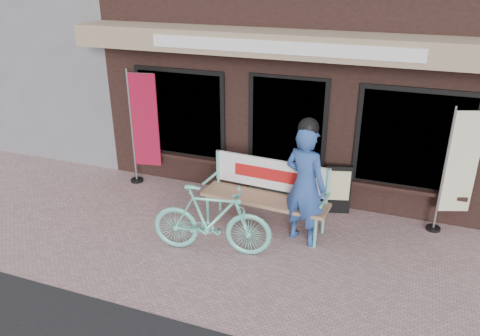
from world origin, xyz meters
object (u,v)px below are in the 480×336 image
at_px(bench, 267,189).
at_px(nobori_cream, 458,169).
at_px(nobori_red, 143,126).
at_px(person, 305,183).
at_px(bicycle, 212,220).
at_px(menu_stand, 338,189).

height_order(bench, nobori_cream, nobori_cream).
bearing_deg(nobori_red, bench, -26.51).
xyz_separation_m(person, nobori_red, (-3.25, 0.97, 0.17)).
xyz_separation_m(bicycle, menu_stand, (1.48, 1.80, -0.09)).
bearing_deg(bench, bicycle, -112.90).
distance_m(person, menu_stand, 1.21).
xyz_separation_m(bench, nobori_cream, (2.70, 0.83, 0.40)).
bearing_deg(person, bicycle, -126.13).
bearing_deg(bicycle, nobori_red, 40.44).
xyz_separation_m(nobori_cream, menu_stand, (-1.72, -0.04, -0.60)).
bearing_deg(person, menu_stand, 92.67).
distance_m(bench, nobori_cream, 2.85).
height_order(nobori_red, nobori_cream, nobori_red).
bearing_deg(bench, nobori_cream, 20.70).
bearing_deg(menu_stand, bicycle, -145.22).
bearing_deg(bench, menu_stand, 42.53).
distance_m(bicycle, nobori_red, 2.79).
bearing_deg(person, bench, 178.97).
height_order(person, nobori_red, nobori_red).
distance_m(bench, bicycle, 1.13).
bearing_deg(nobori_red, nobori_cream, -9.92).
xyz_separation_m(nobori_red, menu_stand, (3.59, 0.08, -0.69)).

